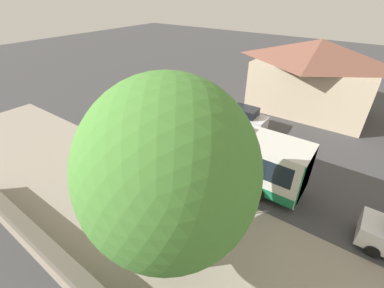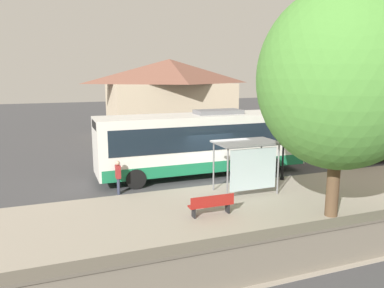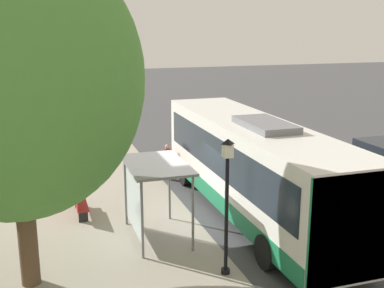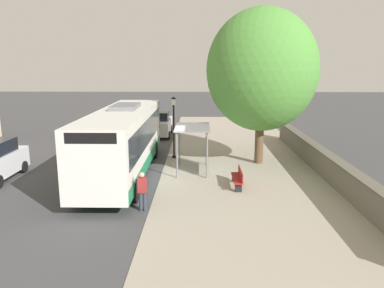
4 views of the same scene
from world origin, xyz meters
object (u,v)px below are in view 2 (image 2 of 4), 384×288
bus (204,142)px  bus_shelter (248,151)px  pedestrian (118,175)px  street_lamp_near (284,138)px  parked_car_behind_bus (367,147)px  shade_tree (341,79)px  bench (211,204)px  parked_car_far_lane (155,140)px

bus → bus_shelter: bearing=-170.1°
bus → pedestrian: 5.37m
street_lamp_near → bus_shelter: bearing=115.1°
street_lamp_near → parked_car_behind_bus: size_ratio=0.85×
pedestrian → street_lamp_near: 8.67m
shade_tree → parked_car_behind_bus: shade_tree is taller
shade_tree → parked_car_behind_bus: size_ratio=1.96×
bus → shade_tree: bearing=-162.0°
bus_shelter → bench: bearing=127.2°
shade_tree → parked_car_far_lane: (13.80, 3.50, -4.41)m
parked_car_behind_bus → parked_car_far_lane: (7.07, 12.08, 0.01)m
bench → parked_car_behind_bus: bearing=-68.7°
pedestrian → bench: pedestrian is taller
bus_shelter → bench: bus_shelter is taller
shade_tree → pedestrian: bearing=52.3°
bus → shade_tree: size_ratio=1.32×
parked_car_far_lane → street_lamp_near: bearing=-152.2°
street_lamp_near → parked_car_far_lane: 9.97m
shade_tree → parked_car_behind_bus: 11.77m
bus → pedestrian: size_ratio=7.28×
bus_shelter → parked_car_behind_bus: bearing=-73.7°
bus → street_lamp_near: 4.28m
parked_car_behind_bus → bus_shelter: bearing=106.3°
shade_tree → parked_car_far_lane: 14.90m
pedestrian → parked_car_far_lane: 8.96m
street_lamp_near → parked_car_far_lane: (8.75, 4.60, -1.30)m
parked_car_behind_bus → parked_car_far_lane: parked_car_far_lane is taller
street_lamp_near → shade_tree: size_ratio=0.43×
shade_tree → parked_car_far_lane: size_ratio=2.19×
bus_shelter → pedestrian: bus_shelter is taller
bench → bus_shelter: bearing=-52.8°
bus → pedestrian: bus is taller
bus → parked_car_behind_bus: (-0.71, -11.00, -0.91)m
bus_shelter → shade_tree: (-3.70, -1.76, 3.32)m
bench → street_lamp_near: street_lamp_near is taller
bus_shelter → parked_car_behind_bus: bus_shelter is taller
bus → parked_car_far_lane: bearing=9.6°
bus_shelter → bus: bearing=9.9°
bus_shelter → parked_car_far_lane: 10.30m
shade_tree → street_lamp_near: bearing=-12.4°
bench → street_lamp_near: (3.39, -5.56, 1.79)m
bus → bench: bus is taller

